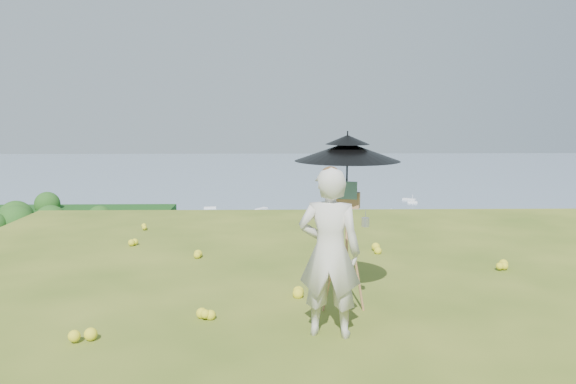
{
  "coord_description": "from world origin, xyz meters",
  "views": [
    {
      "loc": [
        -1.45,
        -6.03,
        2.34
      ],
      "look_at": [
        -1.27,
        2.57,
        1.07
      ],
      "focal_mm": 35.0,
      "sensor_mm": 36.0,
      "label": 1
    }
  ],
  "objects": [
    {
      "name": "field_easel",
      "position": [
        -0.67,
        0.14,
        0.78
      ],
      "size": [
        0.74,
        0.74,
        1.56
      ],
      "primitive_type": null,
      "rotation": [
        0.0,
        0.0,
        -0.3
      ],
      "color": "#A36B44",
      "rests_on": "ground"
    },
    {
      "name": "wildflowers",
      "position": [
        0.0,
        0.25,
        0.06
      ],
      "size": [
        10.0,
        10.5,
        0.12
      ],
      "primitive_type": null,
      "color": "yellow",
      "rests_on": "ground"
    },
    {
      "name": "shoreline_tier",
      "position": [
        0.0,
        75.0,
        -36.0
      ],
      "size": [
        170.0,
        28.0,
        8.0
      ],
      "primitive_type": "cube",
      "color": "gray",
      "rests_on": "bay_water"
    },
    {
      "name": "painter",
      "position": [
        -0.9,
        -0.43,
        0.88
      ],
      "size": [
        0.72,
        0.55,
        1.77
      ],
      "primitive_type": "imported",
      "rotation": [
        0.0,
        0.0,
        2.93
      ],
      "color": "beige",
      "rests_on": "ground"
    },
    {
      "name": "moored_boats",
      "position": [
        -12.5,
        161.0,
        -33.65
      ],
      "size": [
        140.0,
        140.0,
        0.7
      ],
      "primitive_type": null,
      "color": "white",
      "rests_on": "bay_water"
    },
    {
      "name": "slope_trees",
      "position": [
        0.0,
        35.0,
        -15.0
      ],
      "size": [
        110.0,
        50.0,
        6.0
      ],
      "primitive_type": null,
      "color": "#275118",
      "rests_on": "forest_slope"
    },
    {
      "name": "harbor_town",
      "position": [
        0.0,
        75.0,
        -29.5
      ],
      "size": [
        110.0,
        22.0,
        5.0
      ],
      "primitive_type": null,
      "color": "silver",
      "rests_on": "shoreline_tier"
    },
    {
      "name": "bay_water",
      "position": [
        0.0,
        240.0,
        -34.0
      ],
      "size": [
        700.0,
        700.0,
        0.0
      ],
      "primitive_type": "plane",
      "color": "slate",
      "rests_on": "ground"
    },
    {
      "name": "sun_umbrella",
      "position": [
        -0.66,
        0.16,
        1.69
      ],
      "size": [
        1.45,
        1.45,
        0.83
      ],
      "primitive_type": null,
      "rotation": [
        0.0,
        0.0,
        -0.27
      ],
      "color": "black",
      "rests_on": "field_easel"
    },
    {
      "name": "painter_cap",
      "position": [
        -0.9,
        -0.43,
        1.72
      ],
      "size": [
        0.23,
        0.27,
        0.1
      ],
      "primitive_type": null,
      "rotation": [
        0.0,
        0.0,
        -0.13
      ],
      "color": "#D57675",
      "rests_on": "painter"
    },
    {
      "name": "peninsula",
      "position": [
        -75.0,
        155.0,
        -29.0
      ],
      "size": [
        90.0,
        60.0,
        12.0
      ],
      "primitive_type": null,
      "color": "#113E11",
      "rests_on": "bay_water"
    },
    {
      "name": "ground",
      "position": [
        0.0,
        0.0,
        0.0
      ],
      "size": [
        14.0,
        14.0,
        0.0
      ],
      "primitive_type": "plane",
      "color": "#45611B",
      "rests_on": "ground"
    }
  ]
}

